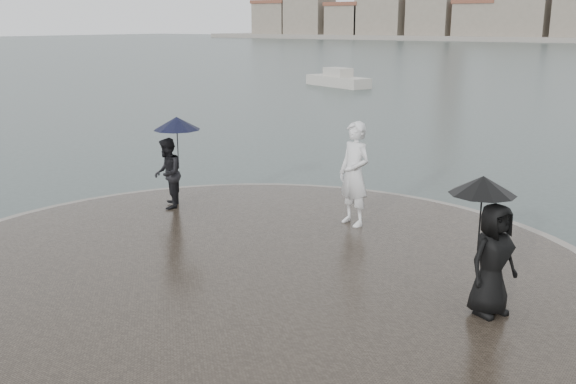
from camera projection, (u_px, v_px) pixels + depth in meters
The scene contains 5 objects.
kerb_ring at pixel (244, 284), 10.64m from camera, with size 12.50×12.50×0.32m, color gray.
quay_tip at pixel (244, 282), 10.64m from camera, with size 11.90×11.90×0.36m, color #2D261E.
statue at pixel (354, 174), 12.86m from camera, with size 0.77×0.51×2.11m, color white.
visitor_left at pixel (170, 159), 14.02m from camera, with size 1.23×1.09×2.04m.
visitor_right at pixel (490, 240), 8.88m from camera, with size 1.12×1.04×1.95m.
Camera 1 is at (6.17, -4.28, 4.35)m, focal length 40.00 mm.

